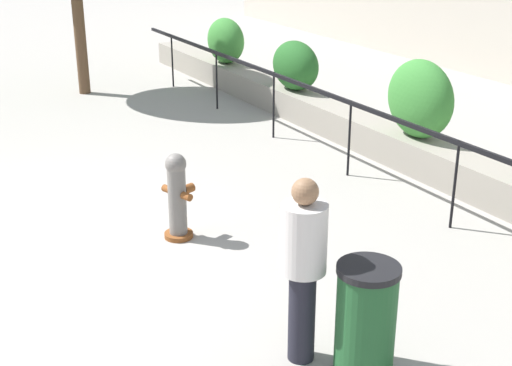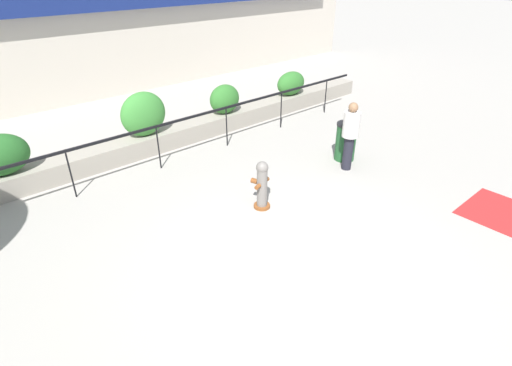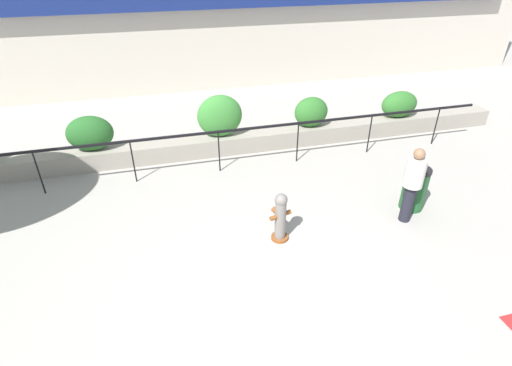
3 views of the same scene
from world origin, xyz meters
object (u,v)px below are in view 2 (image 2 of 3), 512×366
(hedge_bush_1, at_px, (0,155))
(pedestrian, at_px, (350,132))
(hedge_bush_3, at_px, (225,99))
(fire_hydrant, at_px, (262,185))
(hedge_bush_4, at_px, (291,83))
(hedge_bush_2, at_px, (143,114))
(trash_bin, at_px, (346,141))

(hedge_bush_1, xyz_separation_m, pedestrian, (6.67, -4.26, 0.02))
(hedge_bush_3, xyz_separation_m, fire_hydrant, (-2.26, -4.17, -0.39))
(fire_hydrant, relative_size, pedestrian, 0.62)
(hedge_bush_3, xyz_separation_m, pedestrian, (0.57, -4.26, 0.05))
(hedge_bush_4, relative_size, fire_hydrant, 1.07)
(hedge_bush_4, bearing_deg, pedestrian, -118.79)
(hedge_bush_2, xyz_separation_m, hedge_bush_4, (5.60, 0.00, -0.19))
(fire_hydrant, xyz_separation_m, pedestrian, (2.83, -0.08, 0.44))
(pedestrian, xyz_separation_m, trash_bin, (0.41, 0.38, -0.48))
(hedge_bush_3, distance_m, hedge_bush_4, 2.90)
(fire_hydrant, bearing_deg, hedge_bush_1, 132.60)
(hedge_bush_1, bearing_deg, trash_bin, -28.69)
(hedge_bush_4, relative_size, trash_bin, 1.15)
(hedge_bush_3, xyz_separation_m, trash_bin, (0.97, -3.87, -0.43))
(fire_hydrant, bearing_deg, hedge_bush_3, 61.54)
(hedge_bush_3, bearing_deg, pedestrian, -82.43)
(hedge_bush_3, height_order, hedge_bush_4, hedge_bush_3)
(hedge_bush_3, height_order, pedestrian, pedestrian)
(hedge_bush_2, xyz_separation_m, hedge_bush_3, (2.69, 0.00, -0.15))
(fire_hydrant, bearing_deg, trash_bin, 5.34)
(hedge_bush_2, height_order, hedge_bush_3, hedge_bush_2)
(hedge_bush_1, bearing_deg, hedge_bush_4, 0.00)
(hedge_bush_1, relative_size, hedge_bush_4, 1.02)
(hedge_bush_1, relative_size, fire_hydrant, 1.09)
(hedge_bush_3, bearing_deg, hedge_bush_1, 180.00)
(pedestrian, bearing_deg, hedge_bush_3, 97.57)
(pedestrian, bearing_deg, fire_hydrant, 178.34)
(hedge_bush_1, distance_m, hedge_bush_2, 3.41)
(hedge_bush_3, bearing_deg, trash_bin, -75.91)
(hedge_bush_1, xyz_separation_m, hedge_bush_2, (3.41, 0.00, 0.13))
(hedge_bush_1, relative_size, trash_bin, 1.17)
(hedge_bush_4, xyz_separation_m, pedestrian, (-2.34, -4.26, 0.09))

